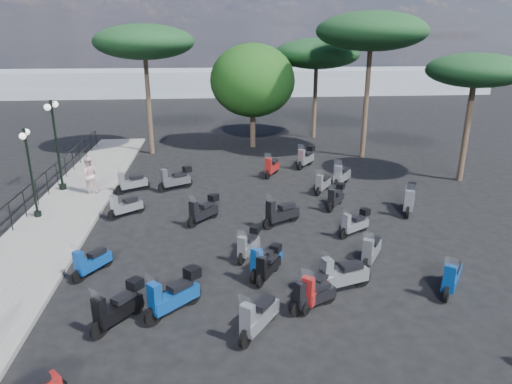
{
  "coord_description": "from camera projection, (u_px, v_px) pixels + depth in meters",
  "views": [
    {
      "loc": [
        -0.35,
        -14.29,
        6.99
      ],
      "look_at": [
        1.34,
        2.55,
        1.2
      ],
      "focal_mm": 32.0,
      "sensor_mm": 36.0,
      "label": 1
    }
  ],
  "objects": [
    {
      "name": "pedestrian_far",
      "position": [
        89.0,
        175.0,
        20.79
      ],
      "size": [
        0.92,
        0.77,
        1.69
      ],
      "primitive_type": "imported",
      "rotation": [
        0.0,
        0.0,
        3.3
      ],
      "color": "beige",
      "rests_on": "sidewalk"
    },
    {
      "name": "distant_hills",
      "position": [
        212.0,
        82.0,
        57.63
      ],
      "size": [
        70.0,
        8.0,
        3.0
      ],
      "primitive_type": "cube",
      "color": "gray",
      "rests_on": "ground"
    },
    {
      "name": "scooter_28",
      "position": [
        341.0,
        176.0,
        22.31
      ],
      "size": [
        1.21,
        1.57,
        1.48
      ],
      "rotation": [
        0.0,
        0.0,
        2.51
      ],
      "color": "black",
      "rests_on": "ground"
    },
    {
      "name": "scooter_7",
      "position": [
        258.0,
        317.0,
        11.14
      ],
      "size": [
        1.14,
        1.48,
        1.4
      ],
      "rotation": [
        0.0,
        0.0,
        2.51
      ],
      "color": "black",
      "rests_on": "ground"
    },
    {
      "name": "scooter_20",
      "position": [
        355.0,
        224.0,
        16.78
      ],
      "size": [
        1.34,
        0.95,
        1.2
      ],
      "rotation": [
        0.0,
        0.0,
        2.13
      ],
      "color": "black",
      "rests_on": "ground"
    },
    {
      "name": "scooter_27",
      "position": [
        336.0,
        198.0,
        19.44
      ],
      "size": [
        1.05,
        1.36,
        1.25
      ],
      "rotation": [
        0.0,
        0.0,
        2.52
      ],
      "color": "black",
      "rests_on": "ground"
    },
    {
      "name": "scooter_14",
      "position": [
        265.0,
        261.0,
        13.93
      ],
      "size": [
        1.16,
        1.43,
        1.38
      ],
      "rotation": [
        0.0,
        0.0,
        2.47
      ],
      "color": "black",
      "rests_on": "ground"
    },
    {
      "name": "scooter_11",
      "position": [
        176.0,
        179.0,
        21.74
      ],
      "size": [
        1.61,
        1.04,
        1.41
      ],
      "rotation": [
        0.0,
        0.0,
        2.07
      ],
      "color": "black",
      "rests_on": "ground"
    },
    {
      "name": "broadleaf_tree",
      "position": [
        253.0,
        81.0,
        29.06
      ],
      "size": [
        5.44,
        5.44,
        6.63
      ],
      "color": "#38281E",
      "rests_on": "ground"
    },
    {
      "name": "scooter_4",
      "position": [
        125.0,
        206.0,
        18.49
      ],
      "size": [
        1.36,
        1.06,
        1.29
      ],
      "rotation": [
        0.0,
        0.0,
        2.21
      ],
      "color": "black",
      "rests_on": "ground"
    },
    {
      "name": "scooter_21",
      "position": [
        323.0,
        184.0,
        21.38
      ],
      "size": [
        0.98,
        1.33,
        1.24
      ],
      "rotation": [
        0.0,
        0.0,
        2.53
      ],
      "color": "black",
      "rests_on": "ground"
    },
    {
      "name": "scooter_22",
      "position": [
        306.0,
        158.0,
        25.5
      ],
      "size": [
        1.24,
        1.55,
        1.45
      ],
      "rotation": [
        0.0,
        0.0,
        2.5
      ],
      "color": "black",
      "rests_on": "ground"
    },
    {
      "name": "scooter_19",
      "position": [
        342.0,
        276.0,
        13.02
      ],
      "size": [
        1.79,
        0.81,
        1.46
      ],
      "rotation": [
        0.0,
        0.0,
        1.87
      ],
      "color": "black",
      "rests_on": "ground"
    },
    {
      "name": "scooter_2",
      "position": [
        118.0,
        308.0,
        11.49
      ],
      "size": [
        1.2,
        1.43,
        1.36
      ],
      "rotation": [
        0.0,
        0.0,
        2.47
      ],
      "color": "black",
      "rests_on": "ground"
    },
    {
      "name": "sidewalk",
      "position": [
        57.0,
        222.0,
        17.94
      ],
      "size": [
        3.0,
        30.0,
        0.15
      ],
      "primitive_type": "cube",
      "color": "slate",
      "rests_on": "ground"
    },
    {
      "name": "scooter_25",
      "position": [
        371.0,
        251.0,
        14.63
      ],
      "size": [
        1.03,
        1.47,
        1.34
      ],
      "rotation": [
        0.0,
        0.0,
        2.57
      ],
      "color": "black",
      "rests_on": "ground"
    },
    {
      "name": "scooter_15",
      "position": [
        281.0,
        214.0,
        17.61
      ],
      "size": [
        1.58,
        1.07,
        1.43
      ],
      "rotation": [
        0.0,
        0.0,
        2.12
      ],
      "color": "black",
      "rests_on": "ground"
    },
    {
      "name": "lamp_post_1",
      "position": [
        30.0,
        167.0,
        17.63
      ],
      "size": [
        0.39,
        1.04,
        3.57
      ],
      "rotation": [
        0.0,
        0.0,
        0.18
      ],
      "color": "black",
      "rests_on": "sidewalk"
    },
    {
      "name": "scooter_8",
      "position": [
        269.0,
        265.0,
        13.73
      ],
      "size": [
        0.93,
        1.34,
        1.2
      ],
      "rotation": [
        0.0,
        0.0,
        2.58
      ],
      "color": "black",
      "rests_on": "ground"
    },
    {
      "name": "pine_1",
      "position": [
        372.0,
        32.0,
        25.54
      ],
      "size": [
        6.27,
        6.27,
        8.36
      ],
      "color": "#38281E",
      "rests_on": "ground"
    },
    {
      "name": "lamp_post_2",
      "position": [
        56.0,
        140.0,
        20.76
      ],
      "size": [
        0.33,
        1.23,
        4.18
      ],
      "rotation": [
        0.0,
        0.0,
        -0.03
      ],
      "color": "black",
      "rests_on": "sidewalk"
    },
    {
      "name": "scooter_1",
      "position": [
        174.0,
        295.0,
        11.96
      ],
      "size": [
        1.47,
        1.37,
        1.46
      ],
      "rotation": [
        0.0,
        0.0,
        2.31
      ],
      "color": "black",
      "rests_on": "ground"
    },
    {
      "name": "pine_2",
      "position": [
        144.0,
        42.0,
        26.58
      ],
      "size": [
        5.85,
        5.85,
        7.71
      ],
      "color": "#38281E",
      "rests_on": "ground"
    },
    {
      "name": "scooter_13",
      "position": [
        316.0,
        290.0,
        12.39
      ],
      "size": [
        1.15,
        1.39,
        1.35
      ],
      "rotation": [
        0.0,
        0.0,
        2.47
      ],
      "color": "black",
      "rests_on": "ground"
    },
    {
      "name": "scooter_24",
      "position": [
        451.0,
        277.0,
        13.0
      ],
      "size": [
        1.13,
        1.44,
        1.37
      ],
      "rotation": [
        0.0,
        0.0,
        2.5
      ],
      "color": "black",
      "rests_on": "ground"
    },
    {
      "name": "scooter_9",
      "position": [
        249.0,
        245.0,
        15.08
      ],
      "size": [
        0.89,
        1.37,
        1.19
      ],
      "rotation": [
        0.0,
        0.0,
        2.63
      ],
      "color": "black",
      "rests_on": "ground"
    },
    {
      "name": "railing",
      "position": [
        17.0,
        205.0,
        17.36
      ],
      "size": [
        0.04,
        26.04,
        1.1
      ],
      "color": "black",
      "rests_on": "sidewalk"
    },
    {
      "name": "pine_3",
      "position": [
        476.0,
        71.0,
        21.6
      ],
      "size": [
        4.62,
        4.62,
        6.28
      ],
      "color": "#38281E",
      "rests_on": "ground"
    },
    {
      "name": "scooter_18",
      "position": [
        313.0,
        296.0,
        12.16
      ],
      "size": [
        1.43,
        0.86,
        1.24
      ],
      "rotation": [
        0.0,
        0.0,
        2.05
      ],
      "color": "black",
      "rests_on": "ground"
    },
    {
      "name": "scooter_10",
      "position": [
        204.0,
        211.0,
        17.89
      ],
      "size": [
        1.26,
        1.35,
        1.34
      ],
      "rotation": [
        0.0,
        0.0,
        2.4
      ],
      "color": "black",
      "rests_on": "ground"
    },
    {
      "name": "scooter_3",
      "position": [
        91.0,
        262.0,
        13.95
      ],
      "size": [
        0.98,
        1.37,
        1.26
      ],
      "rotation": [
        0.0,
        0.0,
        2.55
      ],
      "color": "black",
      "rests_on": "ground"
    },
    {
      "name": "pine_0",
      "position": [
        317.0,
        54.0,
        31.32
      ],
      "size": [
        5.9,
        5.9,
        6.89
      ],
      "color": "#38281E",
      "rests_on": "ground"
    },
    {
      "name": "ground",
      "position": [
        225.0,
        250.0,
        15.75
      ],
      "size": [
        120.0,
        120.0,
        0.0
      ],
      "primitive_type": "plane",
      "color": "black",
      "rests_on": "ground"
    },
    {
      "name": "scooter_16",
      "position": [
        272.0,
        167.0,
        23.91
      ],
      "size": [
        0.98,
        1.59,
        1.39
      ],
      "rotation": [
        0.0,
        0.0,
        2.65
      ],
      "color": "black",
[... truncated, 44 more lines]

